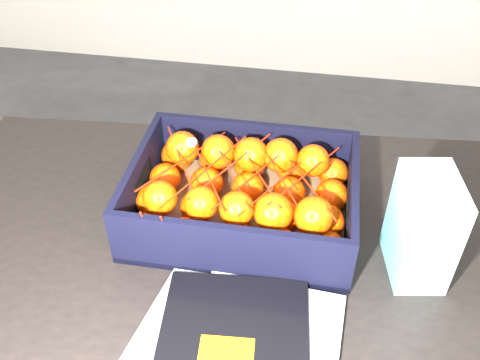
% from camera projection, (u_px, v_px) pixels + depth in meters
% --- Properties ---
extents(ground, '(3.50, 3.50, 0.00)m').
position_uv_depth(ground, '(168.00, 348.00, 1.60)').
color(ground, '#343436').
rests_on(ground, ground).
extents(table, '(1.26, 0.89, 0.75)m').
position_uv_depth(table, '(258.00, 311.00, 0.92)').
color(table, black).
rests_on(table, ground).
extents(magazine_stack, '(0.32, 0.31, 0.02)m').
position_uv_depth(magazine_stack, '(231.00, 359.00, 0.73)').
color(magazine_stack, silver).
rests_on(magazine_stack, table).
extents(produce_crate, '(0.38, 0.29, 0.11)m').
position_uv_depth(produce_crate, '(243.00, 203.00, 0.93)').
color(produce_crate, brown).
rests_on(produce_crate, table).
extents(clementine_heap, '(0.36, 0.27, 0.11)m').
position_uv_depth(clementine_heap, '(243.00, 193.00, 0.92)').
color(clementine_heap, '#E53E04').
rests_on(clementine_heap, produce_crate).
extents(mesh_net, '(0.31, 0.25, 0.09)m').
position_uv_depth(mesh_net, '(236.00, 175.00, 0.88)').
color(mesh_net, '#BD1B07').
rests_on(mesh_net, clementine_heap).
extents(retail_carton, '(0.10, 0.13, 0.18)m').
position_uv_depth(retail_carton, '(422.00, 228.00, 0.81)').
color(retail_carton, white).
rests_on(retail_carton, table).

